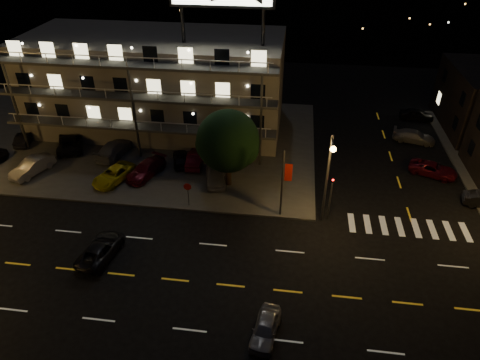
# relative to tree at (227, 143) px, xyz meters

# --- Properties ---
(ground) EXTENTS (140.00, 140.00, 0.00)m
(ground) POSITION_rel_tree_xyz_m (0.12, -12.40, -4.55)
(ground) COLOR black
(ground) RESTS_ON ground
(curb_nw) EXTENTS (44.00, 24.00, 0.15)m
(curb_nw) POSITION_rel_tree_xyz_m (-13.88, 7.60, -4.47)
(curb_nw) COLOR #3B3B39
(curb_nw) RESTS_ON ground
(motel) EXTENTS (28.00, 13.80, 18.10)m
(motel) POSITION_rel_tree_xyz_m (-9.82, 11.48, 0.80)
(motel) COLOR gray
(motel) RESTS_ON ground
(streetlight_nc) EXTENTS (0.44, 1.92, 8.00)m
(streetlight_nc) POSITION_rel_tree_xyz_m (8.62, -4.46, 0.41)
(streetlight_nc) COLOR #2D2D30
(streetlight_nc) RESTS_ON ground
(signal_nw) EXTENTS (0.20, 0.27, 4.60)m
(signal_nw) POSITION_rel_tree_xyz_m (9.12, -3.90, -1.98)
(signal_nw) COLOR #2D2D30
(signal_nw) RESTS_ON ground
(banner_north) EXTENTS (0.83, 0.16, 6.40)m
(banner_north) POSITION_rel_tree_xyz_m (5.21, -4.00, -1.12)
(banner_north) COLOR #2D2D30
(banner_north) RESTS_ON ground
(stop_sign) EXTENTS (0.91, 0.11, 2.61)m
(stop_sign) POSITION_rel_tree_xyz_m (-2.88, -3.83, -2.83)
(stop_sign) COLOR #2D2D30
(stop_sign) RESTS_ON ground
(tree) EXTENTS (5.88, 5.66, 7.40)m
(tree) POSITION_rel_tree_xyz_m (0.00, 0.00, 0.00)
(tree) COLOR black
(tree) RESTS_ON curb_nw
(lot_car_1) EXTENTS (3.01, 4.77, 1.48)m
(lot_car_1) POSITION_rel_tree_xyz_m (-19.19, -0.64, -3.65)
(lot_car_1) COLOR gray
(lot_car_1) RESTS_ON curb_nw
(lot_car_2) EXTENTS (3.59, 5.04, 1.27)m
(lot_car_2) POSITION_rel_tree_xyz_m (-10.82, -0.86, -3.76)
(lot_car_2) COLOR gold
(lot_car_2) RESTS_ON curb_nw
(lot_car_3) EXTENTS (3.48, 5.06, 1.36)m
(lot_car_3) POSITION_rel_tree_xyz_m (-8.08, 0.42, -3.72)
(lot_car_3) COLOR #510B17
(lot_car_3) RESTS_ON curb_nw
(lot_car_4) EXTENTS (2.65, 4.63, 1.49)m
(lot_car_4) POSITION_rel_tree_xyz_m (-1.23, 0.27, -3.65)
(lot_car_4) COLOR gray
(lot_car_4) RESTS_ON curb_nw
(lot_car_5) EXTENTS (2.13, 3.95, 1.24)m
(lot_car_5) POSITION_rel_tree_xyz_m (-23.33, 4.99, -3.78)
(lot_car_5) COLOR black
(lot_car_5) RESTS_ON curb_nw
(lot_car_6) EXTENTS (4.46, 6.06, 1.53)m
(lot_car_6) POSITION_rel_tree_xyz_m (-17.84, 4.66, -3.63)
(lot_car_6) COLOR black
(lot_car_6) RESTS_ON curb_nw
(lot_car_7) EXTENTS (2.77, 5.42, 1.51)m
(lot_car_7) POSITION_rel_tree_xyz_m (-12.60, 3.80, -3.64)
(lot_car_7) COLOR gray
(lot_car_7) RESTS_ON curb_nw
(lot_car_8) EXTENTS (2.47, 3.93, 1.25)m
(lot_car_8) POSITION_rel_tree_xyz_m (-5.33, 3.00, -3.77)
(lot_car_8) COLOR black
(lot_car_8) RESTS_ON curb_nw
(lot_car_9) EXTENTS (1.69, 4.32, 1.40)m
(lot_car_9) POSITION_rel_tree_xyz_m (-3.76, 3.09, -3.70)
(lot_car_9) COLOR #510B17
(lot_car_9) RESTS_ON curb_nw
(side_car_1) EXTENTS (4.92, 3.70, 1.24)m
(side_car_1) POSITION_rel_tree_xyz_m (19.54, 4.44, -3.92)
(side_car_1) COLOR #510B17
(side_car_1) RESTS_ON ground
(side_car_2) EXTENTS (4.81, 2.79, 1.31)m
(side_car_2) POSITION_rel_tree_xyz_m (19.08, 11.26, -3.89)
(side_car_2) COLOR gray
(side_car_2) RESTS_ON ground
(side_car_3) EXTENTS (4.13, 1.97, 1.36)m
(side_car_3) POSITION_rel_tree_xyz_m (20.59, 17.27, -3.87)
(side_car_3) COLOR black
(side_car_3) RESTS_ON ground
(road_car_east) EXTENTS (1.99, 3.79, 1.23)m
(road_car_east) POSITION_rel_tree_xyz_m (4.86, -16.09, -3.93)
(road_car_east) COLOR gray
(road_car_east) RESTS_ON ground
(road_car_west) EXTENTS (2.70, 4.85, 1.28)m
(road_car_west) POSITION_rel_tree_xyz_m (-8.01, -10.72, -3.90)
(road_car_west) COLOR black
(road_car_west) RESTS_ON ground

